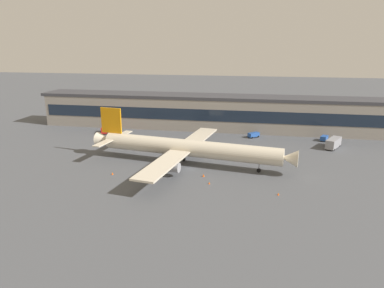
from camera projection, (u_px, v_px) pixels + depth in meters
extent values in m
plane|color=#4C4F54|center=(189.00, 169.00, 96.97)|extent=(600.00, 600.00, 0.00)
cube|color=gray|center=(212.00, 114.00, 142.05)|extent=(141.02, 14.05, 12.59)
cube|color=#38383D|center=(213.00, 97.00, 140.14)|extent=(143.84, 14.33, 1.20)
cube|color=#192333|center=(210.00, 115.00, 135.19)|extent=(138.20, 0.16, 4.53)
cylinder|color=beige|center=(189.00, 148.00, 99.76)|extent=(52.88, 12.75, 4.86)
cone|color=beige|center=(290.00, 158.00, 90.94)|extent=(5.02, 5.22, 4.61)
cone|color=beige|center=(105.00, 140.00, 108.67)|extent=(5.94, 5.13, 4.37)
cube|color=orange|center=(111.00, 120.00, 106.07)|extent=(6.80, 1.52, 7.77)
cube|color=beige|center=(123.00, 134.00, 112.30)|extent=(3.69, 9.01, 0.30)
cube|color=beige|center=(104.00, 143.00, 102.60)|extent=(3.69, 9.01, 0.30)
cube|color=beige|center=(198.00, 137.00, 113.50)|extent=(9.51, 24.37, 0.50)
cube|color=beige|center=(163.00, 165.00, 87.56)|extent=(9.51, 24.37, 0.50)
cylinder|color=#99999E|center=(198.00, 145.00, 110.44)|extent=(4.36, 3.25, 2.67)
cylinder|color=#99999E|center=(172.00, 167.00, 90.95)|extent=(4.36, 3.25, 2.67)
cylinder|color=black|center=(259.00, 170.00, 94.61)|extent=(1.16, 0.66, 1.10)
cylinder|color=slate|center=(259.00, 165.00, 94.19)|extent=(0.24, 0.24, 2.48)
cylinder|color=black|center=(184.00, 159.00, 103.79)|extent=(1.16, 0.66, 1.10)
cylinder|color=slate|center=(184.00, 154.00, 103.37)|extent=(0.24, 0.24, 2.48)
cylinder|color=black|center=(178.00, 164.00, 99.82)|extent=(1.16, 0.66, 1.10)
cylinder|color=slate|center=(178.00, 159.00, 99.40)|extent=(0.24, 0.24, 2.48)
cube|color=gray|center=(333.00, 143.00, 116.35)|extent=(6.40, 8.74, 3.00)
cube|color=black|center=(331.00, 143.00, 114.44)|extent=(3.65, 3.80, 0.75)
cylinder|color=black|center=(334.00, 150.00, 113.80)|extent=(0.59, 0.76, 0.70)
cylinder|color=black|center=(326.00, 148.00, 115.30)|extent=(0.59, 0.76, 0.70)
cylinder|color=black|center=(339.00, 146.00, 118.22)|extent=(0.59, 0.76, 0.70)
cylinder|color=black|center=(332.00, 145.00, 119.73)|extent=(0.59, 0.76, 0.70)
cube|color=red|center=(105.00, 130.00, 135.98)|extent=(3.44, 5.59, 2.20)
cube|color=black|center=(104.00, 129.00, 134.49)|extent=(2.42, 2.27, 0.55)
cylinder|color=black|center=(107.00, 133.00, 134.61)|extent=(0.47, 0.75, 0.70)
cylinder|color=black|center=(102.00, 133.00, 134.47)|extent=(0.47, 0.75, 0.70)
cylinder|color=black|center=(108.00, 131.00, 138.10)|extent=(0.47, 0.75, 0.70)
cylinder|color=black|center=(103.00, 131.00, 137.96)|extent=(0.47, 0.75, 0.70)
cube|color=#2651A5|center=(254.00, 135.00, 129.82)|extent=(4.51, 4.40, 1.50)
cube|color=black|center=(256.00, 133.00, 130.37)|extent=(2.32, 2.33, 0.38)
cylinder|color=black|center=(255.00, 136.00, 131.52)|extent=(0.72, 0.70, 0.70)
cylinder|color=black|center=(258.00, 136.00, 130.14)|extent=(0.72, 0.70, 0.70)
cylinder|color=black|center=(249.00, 137.00, 129.92)|extent=(0.72, 0.70, 0.70)
cylinder|color=black|center=(252.00, 138.00, 128.54)|extent=(0.72, 0.70, 0.70)
cube|color=#2651A5|center=(324.00, 138.00, 125.26)|extent=(3.29, 4.10, 1.50)
cube|color=black|center=(325.00, 137.00, 125.96)|extent=(2.19, 1.90, 0.38)
cylinder|color=black|center=(322.00, 139.00, 126.95)|extent=(0.56, 0.76, 0.70)
cylinder|color=black|center=(327.00, 140.00, 125.97)|extent=(0.56, 0.76, 0.70)
cylinder|color=black|center=(320.00, 140.00, 124.96)|extent=(0.56, 0.76, 0.70)
cylinder|color=black|center=(326.00, 141.00, 123.98)|extent=(0.56, 0.76, 0.70)
cone|color=#F2590C|center=(209.00, 183.00, 86.76)|extent=(0.48, 0.48, 0.59)
cone|color=#F2590C|center=(112.00, 173.00, 93.02)|extent=(0.53, 0.53, 0.66)
cone|color=#F2590C|center=(278.00, 194.00, 80.36)|extent=(0.47, 0.47, 0.59)
cone|color=#F2590C|center=(203.00, 175.00, 91.63)|extent=(0.57, 0.57, 0.71)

